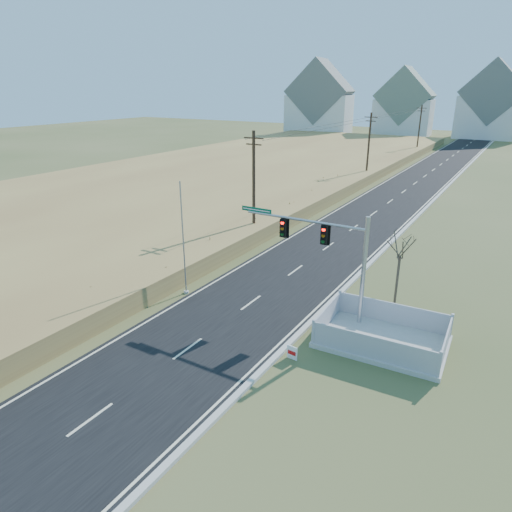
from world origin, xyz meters
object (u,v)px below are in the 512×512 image
Objects in this scene: open_sign at (292,353)px; bare_tree at (401,245)px; fence_enclosure at (382,339)px; flagpole at (184,251)px; traffic_signal_mast at (332,253)px.

bare_tree is at bearing 78.84° from open_sign.
fence_enclosure is 5.79m from bare_tree.
open_sign is 9.27m from bare_tree.
flagpole reaches higher than open_sign.
flagpole is at bearing 179.57° from fence_enclosure.
traffic_signal_mast is 5.96m from open_sign.
flagpole reaches higher than traffic_signal_mast.
flagpole is (-12.41, -0.44, 2.58)m from fence_enclosure.
traffic_signal_mast is at bearing 10.03° from flagpole.
open_sign is at bearing -88.22° from traffic_signal_mast.
fence_enclosure is 1.32× the size of bare_tree.
fence_enclosure is (3.43, -1.15, -3.62)m from traffic_signal_mast.
fence_enclosure is 12.68m from flagpole.
traffic_signal_mast is 4.37m from bare_tree.
flagpole is at bearing -170.02° from traffic_signal_mast.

